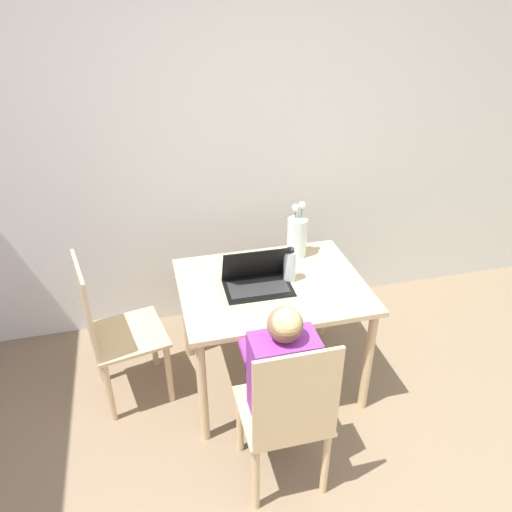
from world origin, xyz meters
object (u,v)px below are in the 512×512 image
at_px(flower_vase, 297,235).
at_px(person_seated, 280,371).
at_px(chair_occupied, 287,415).
at_px(laptop, 257,278).
at_px(water_bottle, 290,265).
at_px(chair_spare, 114,332).

bearing_deg(flower_vase, person_seated, -112.40).
distance_m(chair_occupied, flower_vase, 1.12).
bearing_deg(flower_vase, laptop, -138.92).
distance_m(person_seated, flower_vase, 0.96).
distance_m(laptop, flower_vase, 0.43).
bearing_deg(person_seated, laptop, -93.88).
distance_m(chair_occupied, water_bottle, 0.84).
bearing_deg(chair_spare, laptop, -107.82).
distance_m(person_seated, laptop, 0.60).
height_order(laptop, flower_vase, flower_vase).
bearing_deg(chair_occupied, laptop, -93.18).
height_order(chair_occupied, person_seated, person_seated).
xyz_separation_m(chair_spare, water_bottle, (0.99, -0.07, 0.33)).
bearing_deg(chair_spare, person_seated, -142.95).
relative_size(chair_spare, water_bottle, 4.60).
height_order(person_seated, flower_vase, flower_vase).
distance_m(chair_occupied, person_seated, 0.20).
bearing_deg(laptop, chair_occupied, -92.09).
bearing_deg(laptop, flower_vase, 42.14).
xyz_separation_m(chair_spare, flower_vase, (1.12, 0.19, 0.37)).
xyz_separation_m(chair_occupied, flower_vase, (0.36, 0.99, 0.37)).
bearing_deg(water_bottle, flower_vase, 64.26).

